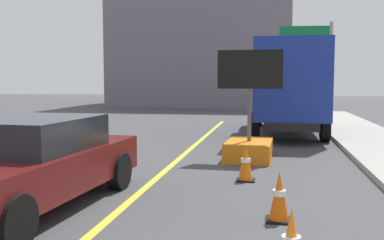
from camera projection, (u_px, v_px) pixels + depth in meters
The scene contains 7 objects.
arrow_board_trailer at pixel (249, 140), 11.21m from camera, with size 1.60×1.85×2.70m.
box_truck at pixel (288, 85), 16.29m from camera, with size 2.50×7.09×3.24m.
pickup_car at pixel (23, 163), 6.90m from camera, with size 2.40×4.70×1.38m.
highway_guide_sign at pixel (316, 52), 23.81m from camera, with size 2.79×0.29×5.00m.
far_building_block at pixel (204, 42), 35.30m from camera, with size 13.02×9.58×9.84m, color slate.
traffic_cone_far_lane at pixel (279, 197), 6.27m from camera, with size 0.36×0.36×0.71m.
traffic_cone_curbside at pixel (246, 163), 8.77m from camera, with size 0.36×0.36×0.71m.
Camera 1 is at (2.23, 2.81, 1.97)m, focal length 42.15 mm.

